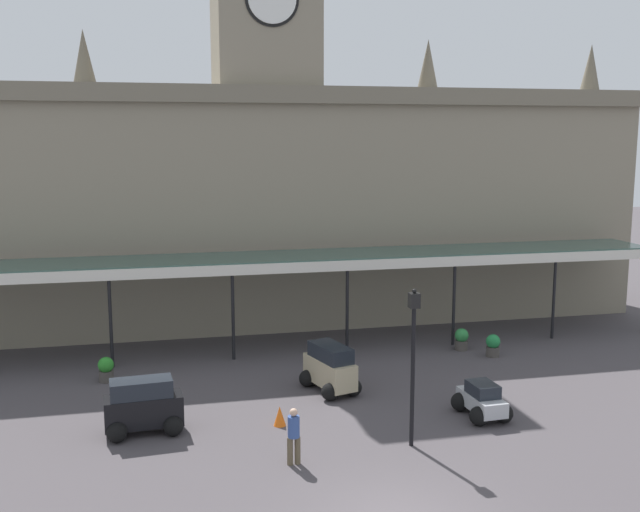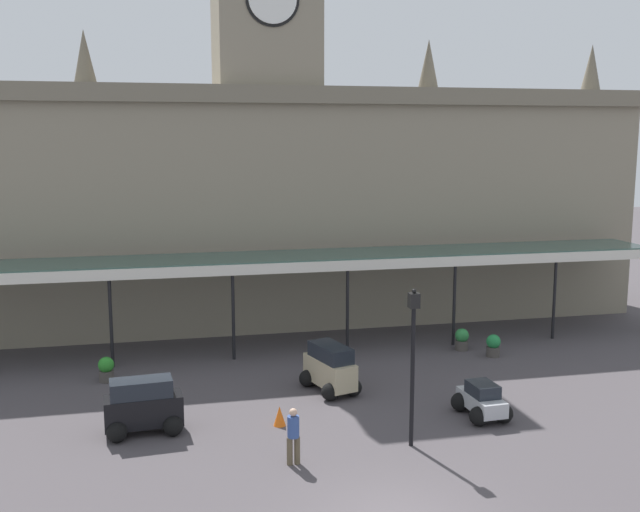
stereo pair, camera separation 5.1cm
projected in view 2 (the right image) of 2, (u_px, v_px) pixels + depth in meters
name	position (u px, v px, depth m)	size (l,w,h in m)	color
station_building	(267.00, 194.00, 36.94)	(37.45, 6.30, 18.71)	gray
entrance_canopy	(286.00, 260.00, 32.15)	(34.55, 3.26, 4.11)	#38564C
car_black_van	(143.00, 409.00, 23.17)	(2.47, 1.72, 1.77)	black
car_beige_van	(330.00, 370.00, 27.00)	(2.03, 2.57, 1.77)	tan
car_silver_sedan	(482.00, 402.00, 24.58)	(1.59, 2.09, 1.19)	#B2B5BA
pedestrian_crossing_forecourt	(293.00, 434.00, 20.95)	(0.39, 0.34, 1.67)	brown
victorian_lamppost	(413.00, 349.00, 21.89)	(0.30, 0.30, 4.85)	black
traffic_cone	(280.00, 416.00, 23.87)	(0.40, 0.40, 0.65)	orange
planter_near_kerb	(462.00, 339.00, 32.29)	(0.60, 0.60, 0.96)	#47423D
planter_by_canopy	(106.00, 369.00, 28.15)	(0.60, 0.60, 0.96)	#47423D
planter_forecourt_centre	(493.00, 345.00, 31.33)	(0.60, 0.60, 0.96)	#47423D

